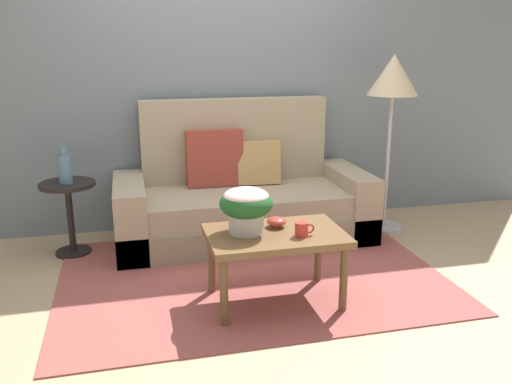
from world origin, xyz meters
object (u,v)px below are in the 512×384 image
object	(u,v)px
side_table	(69,205)
coffee_mug	(302,229)
table_vase	(65,168)
potted_plant	(246,205)
couch	(242,200)
floor_lamp	(393,85)
snack_bowl	(276,222)
coffee_table	(275,242)

from	to	relation	value
side_table	coffee_mug	xyz separation A→B (m)	(1.45, -1.25, 0.12)
side_table	table_vase	size ratio (longest dim) A/B	2.02
potted_plant	coffee_mug	size ratio (longest dim) A/B	2.65
side_table	table_vase	world-z (taller)	table_vase
couch	floor_lamp	world-z (taller)	floor_lamp
floor_lamp	potted_plant	size ratio (longest dim) A/B	4.61
potted_plant	snack_bowl	world-z (taller)	potted_plant
side_table	potted_plant	size ratio (longest dim) A/B	1.76
floor_lamp	table_vase	xyz separation A→B (m)	(-2.63, 0.04, -0.57)
floor_lamp	snack_bowl	bearing A→B (deg)	-141.70
coffee_mug	table_vase	distance (m)	1.92
floor_lamp	side_table	bearing A→B (deg)	178.90
snack_bowl	side_table	bearing A→B (deg)	141.84
coffee_table	potted_plant	size ratio (longest dim) A/B	2.59
floor_lamp	table_vase	size ratio (longest dim) A/B	5.28
coffee_table	side_table	bearing A→B (deg)	138.73
coffee_mug	table_vase	size ratio (longest dim) A/B	0.43
couch	potted_plant	world-z (taller)	couch
couch	table_vase	world-z (taller)	couch
potted_plant	side_table	bearing A→B (deg)	135.75
couch	coffee_table	xyz separation A→B (m)	(-0.05, -1.22, 0.09)
couch	side_table	bearing A→B (deg)	-177.15
table_vase	coffee_table	bearing A→B (deg)	-40.87
couch	potted_plant	bearing A→B (deg)	-100.91
side_table	potted_plant	xyz separation A→B (m)	(1.14, -1.11, 0.25)
coffee_table	coffee_mug	distance (m)	0.20
couch	snack_bowl	size ratio (longest dim) A/B	16.73
floor_lamp	couch	bearing A→B (deg)	174.64
floor_lamp	potted_plant	xyz separation A→B (m)	(-1.48, -1.06, -0.61)
floor_lamp	coffee_mug	distance (m)	1.84
side_table	snack_bowl	xyz separation A→B (m)	(1.35, -1.06, 0.11)
potted_plant	floor_lamp	bearing A→B (deg)	35.52
coffee_table	snack_bowl	bearing A→B (deg)	71.17
couch	potted_plant	distance (m)	1.24
couch	snack_bowl	world-z (taller)	couch
coffee_table	coffee_mug	bearing A→B (deg)	-35.30
floor_lamp	coffee_mug	bearing A→B (deg)	-134.27
coffee_table	snack_bowl	world-z (taller)	snack_bowl
coffee_mug	snack_bowl	xyz separation A→B (m)	(-0.11, 0.19, -0.01)
couch	floor_lamp	size ratio (longest dim) A/B	1.38
floor_lamp	snack_bowl	xyz separation A→B (m)	(-1.28, -1.01, -0.75)
table_vase	couch	bearing A→B (deg)	3.43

